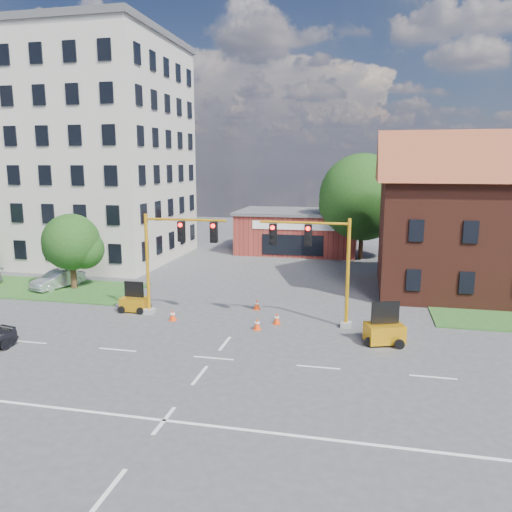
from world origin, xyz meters
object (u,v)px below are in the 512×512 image
object	(u,v)px
trailer_west	(135,302)
signal_mast_west	(172,252)
trailer_east	(384,331)
pickup_white	(432,289)
signal_mast_east	(318,258)

from	to	relation	value
trailer_west	signal_mast_west	bearing A→B (deg)	-5.14
signal_mast_west	trailer_east	size ratio (longest dim) A/B	2.83
signal_mast_west	pickup_white	world-z (taller)	signal_mast_west
trailer_east	signal_mast_west	bearing A→B (deg)	149.94
trailer_west	trailer_east	xyz separation A→B (m)	(15.12, -2.47, 0.10)
signal_mast_east	pickup_white	bearing A→B (deg)	44.65
signal_mast_west	pickup_white	bearing A→B (deg)	23.85
trailer_west	pickup_white	distance (m)	19.69
signal_mast_west	pickup_white	xyz separation A→B (m)	(15.77, 6.97, -3.15)
trailer_west	trailer_east	bearing A→B (deg)	-8.95
signal_mast_west	trailer_west	xyz separation A→B (m)	(-2.74, 0.26, -3.35)
signal_mast_east	trailer_west	xyz separation A→B (m)	(-11.45, 0.26, -3.35)
signal_mast_west	trailer_west	world-z (taller)	signal_mast_west
trailer_west	pickup_white	size ratio (longest dim) A/B	0.33
trailer_east	pickup_white	xyz separation A→B (m)	(3.39, 9.18, 0.10)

